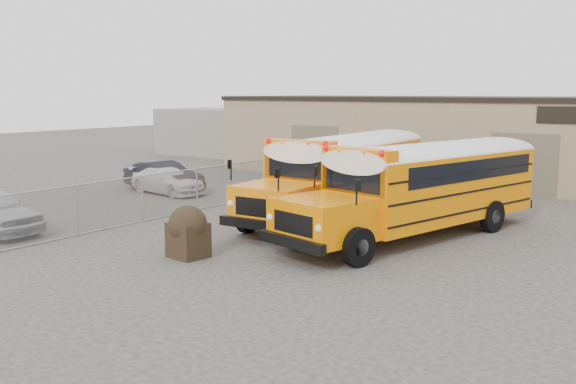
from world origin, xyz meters
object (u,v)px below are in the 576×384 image
Objects in this scene: school_bus_right at (525,167)px; tarp_bundle at (188,231)px; car_dark at (164,176)px; car_white at (168,181)px; school_bus_left at (408,154)px.

school_bus_right is 7.24× the size of tarp_bundle.
car_white is at bearing -119.66° from car_dark.
school_bus_right reaches higher than car_white.
car_white is (-15.62, -5.21, -1.27)m from school_bus_right.
school_bus_right is 2.56× the size of car_dark.
school_bus_left is at bearing 163.70° from school_bus_right.
school_bus_right is 17.13m from car_dark.
school_bus_left is 0.99× the size of school_bus_right.
car_dark is (-0.81, 0.50, 0.11)m from car_white.
school_bus_left is at bearing 90.09° from tarp_bundle.
tarp_bundle is 0.36× the size of car_white.
school_bus_right is at bearing -65.54° from car_white.
school_bus_right is at bearing -16.30° from school_bus_left.
car_dark is (-10.31, -6.50, -1.17)m from school_bus_left.
tarp_bundle is 13.58m from car_dark.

